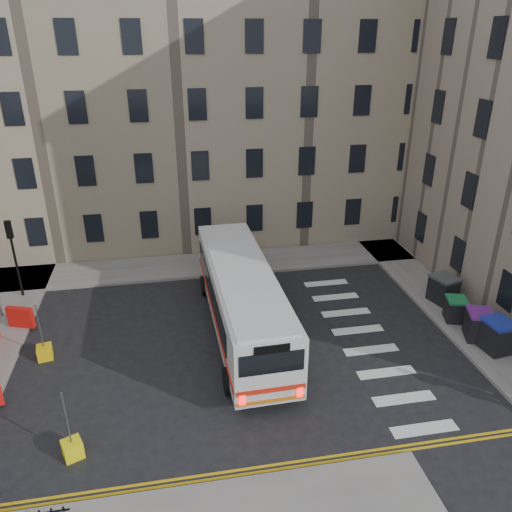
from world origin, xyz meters
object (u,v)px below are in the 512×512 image
object	(u,v)px
wheelie_bin_b	(479,325)
wheelie_bin_e	(443,288)
wheelie_bin_d	(443,289)
bollard_chevron	(73,449)
wheelie_bin_a	(497,335)
bollard_yellow	(45,352)
wheelie_bin_c	(455,309)
bus	(242,297)

from	to	relation	value
wheelie_bin_b	wheelie_bin_e	bearing A→B (deg)	104.21
wheelie_bin_d	bollard_chevron	world-z (taller)	wheelie_bin_d
wheelie_bin_a	bollard_yellow	xyz separation A→B (m)	(-18.95, 3.05, -0.56)
wheelie_bin_a	wheelie_bin_c	bearing A→B (deg)	92.03
bollard_yellow	wheelie_bin_c	bearing A→B (deg)	-1.54
bus	wheelie_bin_a	xyz separation A→B (m)	(10.42, -3.63, -0.95)
wheelie_bin_a	bollard_chevron	xyz separation A→B (m)	(-17.00, -2.74, -0.56)
wheelie_bin_e	wheelie_bin_a	bearing A→B (deg)	-86.95
bus	wheelie_bin_a	bearing A→B (deg)	-20.62
bus	wheelie_bin_e	size ratio (longest dim) A/B	9.90
wheelie_bin_e	bollard_yellow	size ratio (longest dim) A/B	1.96
wheelie_bin_a	wheelie_bin_c	distance (m)	2.59
bus	bollard_chevron	world-z (taller)	bus
wheelie_bin_c	wheelie_bin_d	world-z (taller)	wheelie_bin_d
bollard_yellow	wheelie_bin_e	bearing A→B (deg)	4.54
wheelie_bin_c	wheelie_bin_d	bearing A→B (deg)	95.49
bus	wheelie_bin_c	size ratio (longest dim) A/B	9.40
wheelie_bin_e	bollard_yellow	world-z (taller)	wheelie_bin_e
bollard_yellow	bollard_chevron	size ratio (longest dim) A/B	1.00
wheelie_bin_a	wheelie_bin_d	xyz separation A→B (m)	(-0.06, 4.30, -0.01)
wheelie_bin_b	bollard_yellow	bearing A→B (deg)	-167.23
bus	bollard_yellow	distance (m)	8.68
bus	wheelie_bin_a	distance (m)	11.07
wheelie_bin_b	wheelie_bin_d	size ratio (longest dim) A/B	0.98
bus	bollard_chevron	bearing A→B (deg)	-137.35
wheelie_bin_b	bollard_chevron	size ratio (longest dim) A/B	2.47
wheelie_bin_a	wheelie_bin_d	distance (m)	4.30
wheelie_bin_d	wheelie_bin_e	xyz separation A→B (m)	(0.13, 0.26, -0.10)
bollard_yellow	bollard_chevron	world-z (taller)	same
wheelie_bin_a	wheelie_bin_b	distance (m)	0.99
wheelie_bin_c	bollard_chevron	distance (m)	17.42
wheelie_bin_e	bollard_chevron	bearing A→B (deg)	-152.95
wheelie_bin_c	bollard_chevron	xyz separation A→B (m)	(-16.59, -5.29, -0.42)
bus	wheelie_bin_c	distance (m)	10.13
wheelie_bin_d	bus	bearing A→B (deg)	166.50
wheelie_bin_d	wheelie_bin_b	bearing A→B (deg)	-110.30
wheelie_bin_a	wheelie_bin_d	size ratio (longest dim) A/B	0.93
wheelie_bin_a	wheelie_bin_e	bearing A→B (deg)	82.03
wheelie_bin_a	wheelie_bin_e	world-z (taller)	wheelie_bin_a
wheelie_bin_d	bollard_chevron	xyz separation A→B (m)	(-16.94, -7.03, -0.54)
wheelie_bin_a	bollard_chevron	distance (m)	17.23
wheelie_bin_a	wheelie_bin_c	world-z (taller)	wheelie_bin_a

